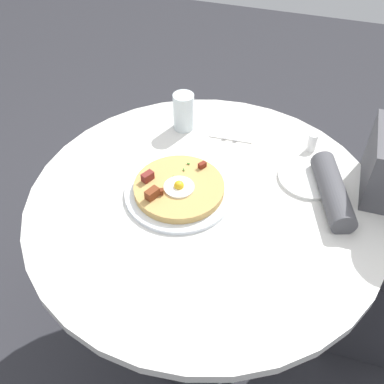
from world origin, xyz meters
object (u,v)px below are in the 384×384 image
breakfast_pizza (178,188)px  water_glass (184,112)px  pizza_plate (179,192)px  knife (240,124)px  fork (230,122)px  bread_plate (309,178)px  salt_shaker (312,142)px  dining_table (204,241)px

breakfast_pizza → water_glass: bearing=-75.1°
pizza_plate → knife: 0.37m
knife → pizza_plate: bearing=-17.1°
breakfast_pizza → fork: size_ratio=1.41×
breakfast_pizza → bread_plate: 0.39m
bread_plate → knife: (0.25, -0.19, 0.00)m
pizza_plate → fork: pizza_plate is taller
fork → salt_shaker: size_ratio=3.01×
dining_table → knife: (-0.02, -0.37, 0.18)m
breakfast_pizza → dining_table: bearing=177.1°
fork → dining_table: bearing=0.5°
dining_table → fork: 0.41m
dining_table → bread_plate: bearing=-147.0°
dining_table → knife: knife is taller
breakfast_pizza → fork: (-0.06, -0.36, -0.02)m
pizza_plate → breakfast_pizza: size_ratio=1.21×
water_glass → salt_shaker: bearing=-179.3°
salt_shaker → bread_plate: bearing=94.7°
pizza_plate → breakfast_pizza: (0.00, 0.00, 0.02)m
breakfast_pizza → knife: size_ratio=1.41×
bread_plate → salt_shaker: salt_shaker is taller
bread_plate → knife: size_ratio=1.00×
pizza_plate → salt_shaker: (-0.33, -0.30, 0.02)m
pizza_plate → bread_plate: bearing=-154.0°
pizza_plate → bread_plate: pizza_plate is taller
bread_plate → knife: 0.32m
dining_table → pizza_plate: size_ratio=3.25×
pizza_plate → water_glass: 0.31m
dining_table → bread_plate: bread_plate is taller
dining_table → knife: 0.41m
water_glass → knife: bearing=-160.2°
dining_table → fork: size_ratio=5.56×
dining_table → pizza_plate: pizza_plate is taller
breakfast_pizza → fork: breakfast_pizza is taller
fork → knife: (-0.04, -0.00, 0.00)m
pizza_plate → salt_shaker: 0.45m
pizza_plate → bread_plate: (-0.34, -0.17, -0.00)m
breakfast_pizza → water_glass: size_ratio=2.04×
fork → water_glass: size_ratio=1.44×
knife → fork: bearing=-90.0°
breakfast_pizza → bread_plate: size_ratio=1.41×
dining_table → pizza_plate: (0.08, -0.01, 0.18)m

